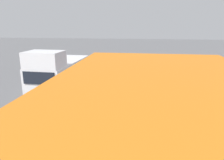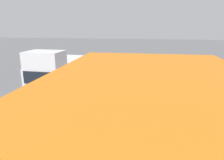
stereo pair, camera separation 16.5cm
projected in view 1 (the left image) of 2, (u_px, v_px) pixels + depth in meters
The scene contains 8 objects.
ground_plane at pixel (118, 91), 12.52m from camera, with size 90.00×90.00×0.00m, color #5B5B5E.
slush_patch_near_cluster at pixel (124, 112), 9.52m from camera, with size 1.41×1.41×0.01m, color #999BA0.
cargo_van_parked_right at pixel (59, 72), 12.35m from camera, with size 2.36×5.42×2.60m.
shopping_cart_vendor at pixel (124, 86), 11.64m from camera, with size 0.71×0.92×1.02m.
hand_dolly_boxes at pixel (102, 83), 12.10m from camera, with size 0.61×0.77×1.32m.
pedestrian_pink_side at pixel (104, 67), 11.65m from camera, with size 1.04×1.04×2.15m.
pedestrian_black_side at pixel (123, 74), 10.09m from camera, with size 1.04×1.04×2.15m.
pedestrian_white_side at pixel (144, 65), 12.28m from camera, with size 1.04×1.04×2.15m.
Camera 1 is at (-1.31, 11.83, 3.95)m, focal length 32.99 mm.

